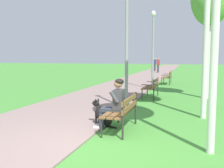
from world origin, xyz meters
The scene contains 11 objects.
ground_plane centered at (0.00, 0.00, 0.00)m, with size 120.00×120.00×0.00m, color #478E38.
paved_path centered at (-1.86, 24.00, 0.02)m, with size 3.45×60.00×0.04m, color gray.
park_bench_near centered at (0.37, 1.31, 0.51)m, with size 0.55×1.50×0.85m.
park_bench_mid centered at (0.33, 6.54, 0.51)m, with size 0.55×1.50×0.85m.
park_bench_far centered at (0.52, 12.39, 0.51)m, with size 0.55×1.50×0.85m.
person_seated_on_near_bench centered at (0.17, 1.34, 0.68)m, with size 0.74×0.49×1.25m.
dog_black centered at (-0.22, 1.57, 0.26)m, with size 0.79×0.46×0.71m.
lamp_post_near centered at (-0.12, 3.73, 2.20)m, with size 0.24×0.24×4.24m.
lamp_post_mid centered at (-0.03, 9.33, 2.17)m, with size 0.24×0.24×4.19m.
pedestrian_distant centered at (-1.47, 24.22, 0.84)m, with size 0.32×0.22×1.65m.
pedestrian_further_distant centered at (-2.23, 27.30, 0.84)m, with size 0.32×0.22×1.65m.
Camera 1 is at (1.89, -4.59, 1.77)m, focal length 41.44 mm.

